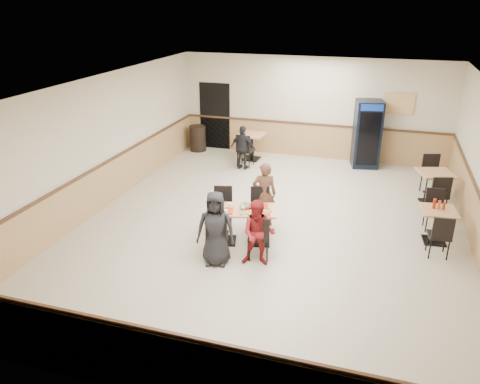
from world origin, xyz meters
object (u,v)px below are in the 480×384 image
(main_table, at_px, (242,220))
(pepsi_cooler, at_px, (367,134))
(trash_bin, at_px, (198,138))
(diner_man_opposite, at_px, (264,194))
(side_table_near, at_px, (437,221))
(lone_diner, at_px, (243,148))
(side_table_far, at_px, (434,183))
(diner_woman_left, at_px, (216,229))
(back_table, at_px, (252,143))
(diner_woman_right, at_px, (259,233))

(main_table, distance_m, pepsi_cooler, 5.85)
(main_table, relative_size, trash_bin, 1.84)
(diner_man_opposite, xyz_separation_m, side_table_near, (3.47, 0.25, -0.24))
(main_table, distance_m, lone_diner, 4.35)
(diner_man_opposite, bearing_deg, side_table_far, -164.15)
(main_table, height_order, diner_woman_left, diner_woman_left)
(diner_woman_left, height_order, trash_bin, diner_woman_left)
(side_table_near, height_order, side_table_far, side_table_far)
(diner_woman_left, bearing_deg, back_table, 87.90)
(diner_man_opposite, bearing_deg, back_table, -87.16)
(diner_woman_left, relative_size, diner_man_opposite, 1.01)
(lone_diner, distance_m, back_table, 0.90)
(side_table_far, bearing_deg, diner_man_opposite, -147.61)
(lone_diner, bearing_deg, diner_woman_right, 117.07)
(main_table, distance_m, back_table, 5.21)
(pepsi_cooler, bearing_deg, diner_man_opposite, -123.97)
(diner_woman_left, relative_size, pepsi_cooler, 0.74)
(main_table, bearing_deg, trash_bin, 105.77)
(lone_diner, relative_size, side_table_near, 1.73)
(diner_woman_right, relative_size, trash_bin, 1.57)
(side_table_near, height_order, back_table, back_table)
(diner_woman_left, relative_size, side_table_near, 1.96)
(diner_woman_left, bearing_deg, lone_diner, 89.58)
(diner_woman_right, height_order, trash_bin, diner_woman_right)
(side_table_far, height_order, trash_bin, trash_bin)
(lone_diner, height_order, side_table_near, lone_diner)
(side_table_near, bearing_deg, diner_woman_left, -152.25)
(side_table_near, bearing_deg, side_table_far, 87.99)
(back_table, xyz_separation_m, trash_bin, (-1.88, 0.35, -0.12))
(diner_woman_left, xyz_separation_m, diner_woman_right, (0.75, 0.19, -0.08))
(back_table, bearing_deg, side_table_far, -20.85)
(back_table, bearing_deg, side_table_near, -38.35)
(diner_man_opposite, xyz_separation_m, back_table, (-1.46, 4.16, -0.18))
(main_table, height_order, pepsi_cooler, pepsi_cooler)
(side_table_far, bearing_deg, pepsi_cooler, 126.63)
(main_table, relative_size, diner_woman_right, 1.17)
(diner_woman_right, xyz_separation_m, lone_diner, (-1.77, 4.88, -0.00))
(diner_man_opposite, relative_size, side_table_far, 1.53)
(lone_diner, height_order, pepsi_cooler, pepsi_cooler)
(diner_man_opposite, bearing_deg, side_table_near, 167.58)
(side_table_far, relative_size, trash_bin, 1.14)
(diner_woman_right, xyz_separation_m, pepsi_cooler, (1.52, 6.17, 0.33))
(diner_man_opposite, bearing_deg, pepsi_cooler, -128.51)
(main_table, distance_m, diner_woman_left, 0.96)
(diner_man_opposite, distance_m, lone_diner, 3.57)
(main_table, bearing_deg, back_table, 89.55)
(diner_woman_right, relative_size, lone_diner, 1.01)
(diner_woman_right, bearing_deg, side_table_near, 21.45)
(diner_man_opposite, height_order, trash_bin, diner_man_opposite)
(side_table_far, xyz_separation_m, trash_bin, (-6.89, 2.26, -0.12))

